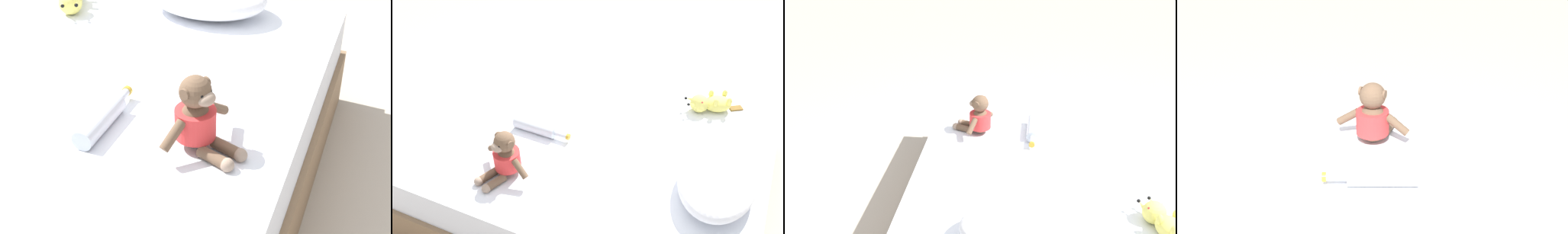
# 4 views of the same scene
# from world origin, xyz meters

# --- Properties ---
(ground_plane) EXTENTS (16.00, 16.00, 0.00)m
(ground_plane) POSITION_xyz_m (0.00, 0.00, 0.00)
(ground_plane) COLOR #B7A893
(bed) EXTENTS (1.53, 1.85, 0.46)m
(bed) POSITION_xyz_m (0.00, 0.00, 0.23)
(bed) COLOR #846647
(bed) RESTS_ON ground_plane
(plush_monkey) EXTENTS (0.25, 0.28, 0.24)m
(plush_monkey) POSITION_xyz_m (0.47, -0.23, 0.56)
(plush_monkey) COLOR brown
(plush_monkey) RESTS_ON bed
(glass_bottle) EXTENTS (0.07, 0.31, 0.07)m
(glass_bottle) POSITION_xyz_m (0.16, -0.25, 0.49)
(glass_bottle) COLOR silver
(glass_bottle) RESTS_ON bed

